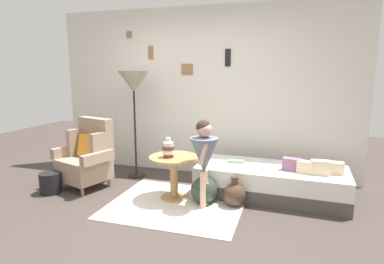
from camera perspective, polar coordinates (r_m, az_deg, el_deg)
name	(u,v)px	position (r m, az deg, el deg)	size (l,w,h in m)	color
ground_plane	(153,224)	(3.64, -6.98, -15.85)	(12.00, 12.00, 0.00)	#423833
gallery_wall	(202,92)	(5.11, 1.73, 7.05)	(4.80, 0.12, 2.60)	silver
rug	(177,203)	(4.12, -2.59, -12.46)	(1.61, 1.44, 0.01)	silver
armchair	(88,156)	(4.81, -17.97, -4.11)	(0.87, 0.75, 0.97)	#9E7042
daybed	(270,182)	(4.39, 13.72, -8.53)	(1.93, 0.89, 0.40)	#4C4742
pillow_head	(336,168)	(4.28, 24.18, -5.84)	(0.17, 0.12, 0.15)	beige
pillow_mid	(320,167)	(4.18, 21.77, -5.85)	(0.22, 0.12, 0.17)	beige
pillow_back	(306,167)	(4.18, 19.49, -5.87)	(0.20, 0.12, 0.15)	beige
pillow_extra	(292,164)	(4.23, 17.24, -5.49)	(0.22, 0.12, 0.16)	gray
side_table	(174,168)	(4.14, -3.24, -6.37)	(0.63, 0.63, 0.56)	tan
vase_striped	(168,149)	(4.04, -4.20, -3.07)	(0.16, 0.16, 0.25)	brown
floor_lamp	(134,85)	(4.96, -10.30, 8.22)	(0.46, 0.46, 1.63)	black
person_child	(204,153)	(3.80, 2.16, -3.70)	(0.34, 0.34, 1.07)	#D8AD8E
book_on_daybed	(236,161)	(4.48, 7.83, -5.07)	(0.22, 0.16, 0.03)	#78A86C
demijohn_near	(204,190)	(4.07, 2.14, -10.18)	(0.34, 0.34, 0.42)	#2D3D33
demijohn_far	(234,195)	(4.02, 7.49, -10.91)	(0.29, 0.29, 0.37)	#473323
magazine_basket	(50,183)	(4.80, -23.78, -8.24)	(0.28, 0.28, 0.28)	black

